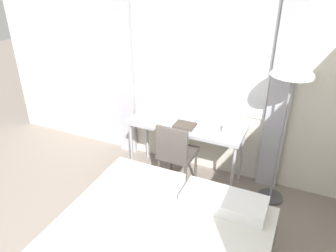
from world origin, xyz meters
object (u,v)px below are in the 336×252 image
object	(u,v)px
desk	(186,129)
desk_chair	(176,152)
standing_lamp	(293,75)
book	(185,125)
telephone	(230,129)

from	to	relation	value
desk	desk_chair	bearing A→B (deg)	-95.57
standing_lamp	book	distance (m)	1.30
desk	standing_lamp	xyz separation A→B (m)	(1.07, 0.01, 0.82)
book	standing_lamp	bearing A→B (deg)	4.10
standing_lamp	book	size ratio (longest dim) A/B	7.19
standing_lamp	telephone	world-z (taller)	standing_lamp
standing_lamp	book	bearing A→B (deg)	-175.90
standing_lamp	desk_chair	bearing A→B (deg)	-166.28
desk_chair	standing_lamp	world-z (taller)	standing_lamp
desk_chair	standing_lamp	bearing A→B (deg)	14.95
desk_chair	telephone	bearing A→B (deg)	27.39
desk	telephone	xyz separation A→B (m)	(0.52, 0.01, 0.11)
desk_chair	book	xyz separation A→B (m)	(0.03, 0.19, 0.26)
book	desk_chair	bearing A→B (deg)	-98.74
desk_chair	book	world-z (taller)	desk_chair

